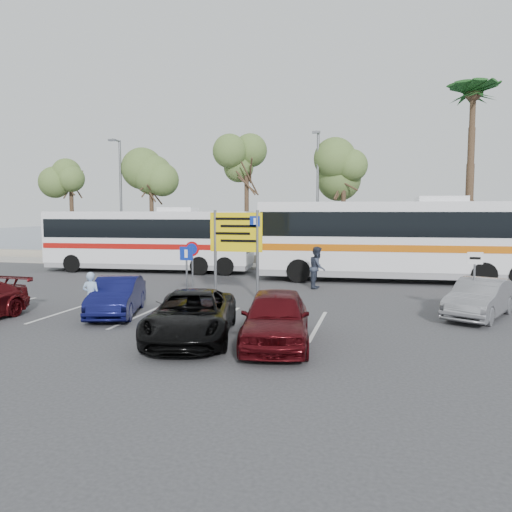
% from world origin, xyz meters
% --- Properties ---
extents(ground, '(120.00, 120.00, 0.00)m').
position_xyz_m(ground, '(0.00, 0.00, 0.00)').
color(ground, '#323234').
rests_on(ground, ground).
extents(kerb_strip, '(44.00, 2.40, 0.15)m').
position_xyz_m(kerb_strip, '(0.00, 14.00, 0.07)').
color(kerb_strip, '#9B978D').
rests_on(kerb_strip, ground).
extents(seawall, '(48.00, 0.80, 0.60)m').
position_xyz_m(seawall, '(0.00, 16.00, 0.30)').
color(seawall, '#A39982').
rests_on(seawall, ground).
extents(sea, '(140.00, 140.00, 0.00)m').
position_xyz_m(sea, '(0.00, 60.00, 0.01)').
color(sea, '#3A495E').
rests_on(sea, ground).
extents(tree_far_left, '(3.20, 3.20, 7.60)m').
position_xyz_m(tree_far_left, '(-14.00, 14.00, 6.33)').
color(tree_far_left, '#382619').
rests_on(tree_far_left, kerb_strip).
extents(tree_left, '(3.20, 3.20, 7.20)m').
position_xyz_m(tree_left, '(-8.00, 14.00, 6.00)').
color(tree_left, '#382619').
rests_on(tree_left, kerb_strip).
extents(tree_mid, '(3.20, 3.20, 8.00)m').
position_xyz_m(tree_mid, '(-1.50, 14.00, 6.65)').
color(tree_mid, '#382619').
rests_on(tree_mid, kerb_strip).
extents(tree_right, '(3.20, 3.20, 7.40)m').
position_xyz_m(tree_right, '(4.50, 14.00, 6.17)').
color(tree_right, '#382619').
rests_on(tree_right, kerb_strip).
extents(palm_tree, '(4.80, 4.80, 11.20)m').
position_xyz_m(palm_tree, '(11.50, 14.00, 9.87)').
color(palm_tree, '#382619').
rests_on(palm_tree, kerb_strip).
extents(street_lamp_left, '(0.45, 1.15, 8.01)m').
position_xyz_m(street_lamp_left, '(-10.00, 13.52, 4.60)').
color(street_lamp_left, slate).
rests_on(street_lamp_left, kerb_strip).
extents(street_lamp_right, '(0.45, 1.15, 8.01)m').
position_xyz_m(street_lamp_right, '(3.00, 13.52, 4.60)').
color(street_lamp_right, slate).
rests_on(street_lamp_right, kerb_strip).
extents(direction_sign, '(2.20, 0.12, 3.60)m').
position_xyz_m(direction_sign, '(1.00, 3.20, 2.43)').
color(direction_sign, slate).
rests_on(direction_sign, ground).
extents(sign_no_stop, '(0.60, 0.08, 2.35)m').
position_xyz_m(sign_no_stop, '(-0.60, 2.38, 1.58)').
color(sign_no_stop, slate).
rests_on(sign_no_stop, ground).
extents(sign_parking, '(0.50, 0.07, 2.25)m').
position_xyz_m(sign_parking, '(-0.20, 0.79, 1.47)').
color(sign_parking, slate).
rests_on(sign_parking, ground).
extents(sign_taxi, '(0.50, 0.07, 2.20)m').
position_xyz_m(sign_taxi, '(9.80, 1.49, 1.42)').
color(sign_taxi, slate).
rests_on(sign_taxi, ground).
extents(lane_markings, '(12.02, 4.20, 0.01)m').
position_xyz_m(lane_markings, '(-1.14, -1.00, 0.00)').
color(lane_markings, silver).
rests_on(lane_markings, ground).
extents(coach_bus_left, '(12.27, 3.61, 3.77)m').
position_xyz_m(coach_bus_left, '(-6.50, 10.50, 1.75)').
color(coach_bus_left, white).
rests_on(coach_bus_left, ground).
extents(coach_bus_right, '(13.90, 3.85, 4.28)m').
position_xyz_m(coach_bus_right, '(7.50, 9.76, 1.99)').
color(coach_bus_right, white).
rests_on(coach_bus_right, ground).
extents(car_blue, '(2.52, 4.17, 1.30)m').
position_xyz_m(car_blue, '(-2.00, -1.10, 0.65)').
color(car_blue, '#0F1248').
rests_on(car_blue, ground).
extents(car_red, '(2.41, 4.56, 1.48)m').
position_xyz_m(car_red, '(4.08, -3.50, 0.74)').
color(car_red, '#4A0A0F').
rests_on(car_red, ground).
extents(suv_black, '(3.22, 5.18, 1.34)m').
position_xyz_m(suv_black, '(1.68, -3.50, 0.67)').
color(suv_black, black).
rests_on(suv_black, ground).
extents(car_silver_b, '(2.91, 4.18, 1.31)m').
position_xyz_m(car_silver_b, '(10.00, 1.50, 0.65)').
color(car_silver_b, gray).
rests_on(car_silver_b, ground).
extents(pedestrian_near, '(0.62, 0.45, 1.59)m').
position_xyz_m(pedestrian_near, '(-2.42, -2.00, 0.79)').
color(pedestrian_near, '#8DAACD').
rests_on(pedestrian_near, ground).
extents(pedestrian_far, '(0.76, 0.96, 1.93)m').
position_xyz_m(pedestrian_far, '(3.93, 6.50, 0.97)').
color(pedestrian_far, '#313749').
rests_on(pedestrian_far, ground).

